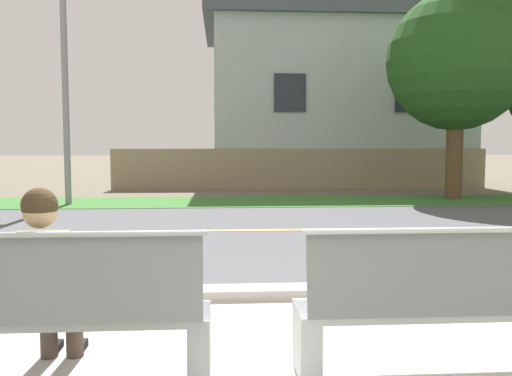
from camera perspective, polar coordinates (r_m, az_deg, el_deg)
The scene contains 12 objects.
ground_plane at distance 10.90m, azimuth -2.66°, elevation -3.38°, with size 140.00×140.00×0.00m, color #665B4C.
curb_edge at distance 5.35m, azimuth -1.45°, elevation -11.24°, with size 44.00×0.30×0.11m, color #ADA89E.
street_asphalt at distance 9.41m, azimuth -2.48°, elevation -4.62°, with size 52.00×8.00×0.01m, color #515156.
road_centre_line at distance 9.41m, azimuth -2.48°, elevation -4.59°, with size 48.00×0.14×0.01m, color #E0CC4C.
far_verge_grass at distance 14.19m, azimuth -2.92°, elevation -1.48°, with size 48.00×2.80×0.02m, color #38702D.
bench_left at distance 3.61m, azimuth -20.16°, elevation -12.75°, with size 1.84×0.48×1.01m.
bench_right at distance 3.74m, azimuth 18.96°, elevation -12.08°, with size 1.84×0.48×1.01m.
seated_person_olive at distance 3.75m, azimuth -21.61°, elevation -8.66°, with size 0.52×0.68×1.25m.
streetlamp at distance 14.69m, azimuth -19.78°, elevation 15.02°, with size 0.24×2.10×7.45m.
shade_tree_left at distance 16.10m, azimuth 21.39°, elevation 13.66°, with size 3.85×3.85×6.36m.
garden_wall at distance 18.44m, azimuth 4.92°, elevation 2.07°, with size 13.00×0.36×1.40m, color gray.
house_across_street at distance 21.95m, azimuth 8.13°, elevation 9.38°, with size 10.16×6.91×6.61m.
Camera 1 is at (-0.21, -2.79, 1.52)m, focal length 37.14 mm.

